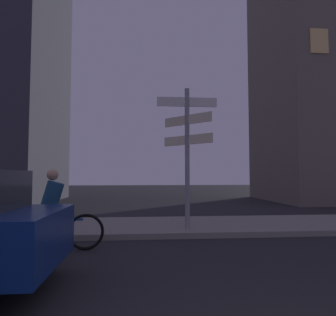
{
  "coord_description": "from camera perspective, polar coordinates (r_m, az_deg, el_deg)",
  "views": [
    {
      "loc": [
        -1.3,
        -1.13,
        1.51
      ],
      "look_at": [
        -0.66,
        6.3,
        1.93
      ],
      "focal_mm": 30.98,
      "sensor_mm": 36.0,
      "label": 1
    }
  ],
  "objects": [
    {
      "name": "sidewalk_kerb",
      "position": [
        8.34,
        4.22,
        -13.16
      ],
      "size": [
        40.0,
        2.68,
        0.14
      ],
      "primitive_type": "cube",
      "color": "gray",
      "rests_on": "ground_plane"
    },
    {
      "name": "signpost",
      "position": [
        7.44,
        3.79,
        2.92
      ],
      "size": [
        1.56,
        1.09,
        3.59
      ],
      "color": "gray",
      "rests_on": "sidewalk_kerb"
    },
    {
      "name": "cyclist",
      "position": [
        6.21,
        -21.45,
        -10.06
      ],
      "size": [
        1.82,
        0.37,
        1.61
      ],
      "color": "black",
      "rests_on": "ground_plane"
    }
  ]
}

